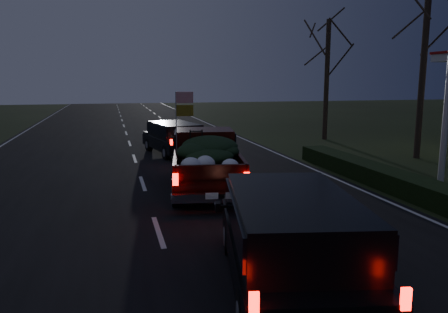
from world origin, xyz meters
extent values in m
plane|color=black|center=(0.00, 0.00, 0.00)|extent=(120.00, 120.00, 0.00)
cube|color=black|center=(0.00, 0.00, 0.01)|extent=(14.00, 120.00, 0.02)
cube|color=black|center=(7.80, 3.00, 0.30)|extent=(1.00, 10.00, 0.60)
cylinder|color=black|center=(12.50, 7.00, 4.25)|extent=(0.28, 0.28, 8.50)
cylinder|color=black|center=(11.50, 14.00, 3.50)|extent=(0.28, 0.28, 7.00)
cube|color=black|center=(1.95, 3.77, 0.62)|extent=(2.87, 5.42, 0.57)
cube|color=black|center=(2.10, 4.68, 1.39)|extent=(2.15, 1.94, 0.93)
cube|color=black|center=(2.10, 4.68, 1.50)|extent=(2.23, 1.85, 0.57)
cube|color=black|center=(1.74, 2.44, 0.93)|extent=(2.35, 3.16, 0.06)
ellipsoid|color=black|center=(1.87, 2.94, 1.39)|extent=(1.93, 2.10, 0.62)
cylinder|color=gray|center=(1.04, 3.92, 2.11)|extent=(0.03, 0.03, 2.06)
cube|color=red|center=(1.31, 3.87, 2.97)|extent=(0.53, 0.11, 0.35)
cube|color=gold|center=(1.31, 3.87, 2.56)|extent=(0.53, 0.11, 0.35)
cube|color=black|center=(1.88, 10.90, 0.56)|extent=(2.60, 4.58, 0.54)
cube|color=black|center=(1.92, 10.68, 1.17)|extent=(2.27, 3.41, 0.72)
cube|color=black|center=(1.92, 10.68, 1.24)|extent=(2.34, 3.34, 0.43)
cube|color=black|center=(1.86, -3.28, 0.61)|extent=(2.86, 5.03, 0.59)
cube|color=black|center=(1.81, -3.52, 1.28)|extent=(2.49, 3.75, 0.79)
cube|color=black|center=(1.81, -3.52, 1.36)|extent=(2.57, 3.67, 0.47)
cube|color=black|center=(0.91, -2.13, 1.16)|extent=(0.14, 0.23, 0.16)
camera|label=1|loc=(-0.96, -9.80, 3.49)|focal=35.00mm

